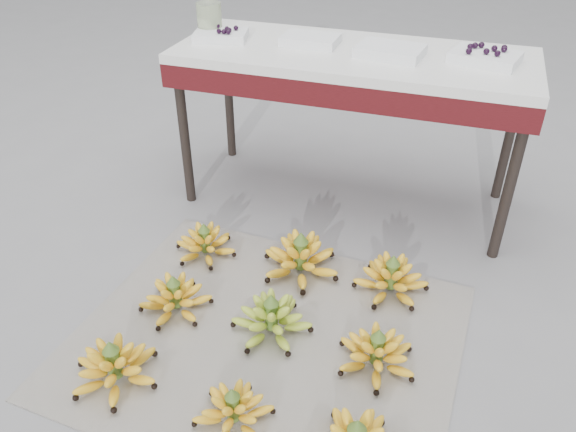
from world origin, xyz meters
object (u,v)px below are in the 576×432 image
(bunch_mid_center, at_px, (272,319))
(bunch_back_center, at_px, (301,258))
(bunch_mid_right, at_px, (377,353))
(tray_left, at_px, (310,40))
(bunch_back_right, at_px, (391,279))
(bunch_front_center, at_px, (233,411))
(glass_jar, at_px, (209,19))
(tray_right, at_px, (390,51))
(newspaper_mat, at_px, (266,339))
(tray_far_left, at_px, (221,35))
(bunch_mid_left, at_px, (175,298))
(vendor_table, at_px, (352,70))
(tray_far_right, at_px, (485,57))
(bunch_back_left, at_px, (205,244))
(bunch_front_left, at_px, (115,367))

(bunch_mid_center, relative_size, bunch_back_center, 0.86)
(bunch_mid_right, distance_m, tray_left, 1.31)
(bunch_mid_right, distance_m, bunch_back_center, 0.52)
(bunch_mid_right, xyz_separation_m, bunch_back_right, (-0.02, 0.37, 0.00))
(bunch_front_center, bearing_deg, bunch_mid_right, 25.76)
(tray_left, xyz_separation_m, glass_jar, (-0.46, -0.01, 0.05))
(bunch_back_center, bearing_deg, tray_right, 87.35)
(bunch_front_center, bearing_deg, bunch_back_center, 73.22)
(newspaper_mat, relative_size, tray_far_left, 4.99)
(bunch_front_center, height_order, bunch_mid_left, bunch_mid_left)
(tray_far_left, bearing_deg, newspaper_mat, -60.31)
(bunch_mid_left, xyz_separation_m, bunch_back_center, (0.36, 0.34, 0.01))
(bunch_back_center, distance_m, tray_right, 0.89)
(bunch_back_center, relative_size, vendor_table, 0.25)
(bunch_back_right, relative_size, tray_far_right, 1.01)
(bunch_back_right, distance_m, vendor_table, 0.88)
(newspaper_mat, height_order, bunch_mid_right, bunch_mid_right)
(bunch_mid_left, xyz_separation_m, tray_left, (0.19, 0.97, 0.66))
(bunch_back_center, bearing_deg, bunch_mid_right, -30.80)
(tray_far_left, distance_m, glass_jar, 0.10)
(bunch_back_right, xyz_separation_m, tray_far_right, (0.19, 0.62, 0.66))
(bunch_back_left, bearing_deg, bunch_mid_center, -37.57)
(bunch_mid_left, relative_size, tray_right, 1.15)
(bunch_mid_left, distance_m, tray_far_left, 1.14)
(bunch_front_left, height_order, bunch_front_center, bunch_front_left)
(bunch_mid_left, relative_size, glass_jar, 2.34)
(bunch_back_right, xyz_separation_m, vendor_table, (-0.32, 0.60, 0.56))
(bunch_back_left, height_order, bunch_back_center, bunch_back_center)
(bunch_mid_right, bearing_deg, glass_jar, 112.42)
(tray_far_right, bearing_deg, bunch_mid_center, -119.13)
(bunch_front_center, relative_size, tray_left, 1.27)
(bunch_mid_left, relative_size, vendor_table, 0.22)
(tray_right, xyz_separation_m, tray_far_right, (0.36, 0.04, 0.00))
(bunch_front_left, xyz_separation_m, bunch_back_left, (-0.02, 0.67, -0.01))
(bunch_mid_center, bearing_deg, bunch_back_center, 101.57)
(vendor_table, height_order, tray_right, tray_right)
(newspaper_mat, relative_size, bunch_mid_left, 3.97)
(bunch_front_center, xyz_separation_m, vendor_table, (0.01, 1.31, 0.56))
(bunch_back_right, distance_m, tray_far_left, 1.25)
(bunch_back_right, distance_m, tray_left, 1.04)
(newspaper_mat, height_order, bunch_back_left, bunch_back_left)
(bunch_back_left, height_order, glass_jar, glass_jar)
(bunch_back_left, xyz_separation_m, bunch_back_right, (0.75, 0.01, 0.01))
(vendor_table, xyz_separation_m, glass_jar, (-0.65, 0.03, 0.15))
(bunch_back_center, xyz_separation_m, tray_far_right, (0.54, 0.62, 0.65))
(bunch_mid_right, relative_size, glass_jar, 2.48)
(bunch_front_center, bearing_deg, bunch_mid_center, 74.34)
(bunch_front_left, height_order, vendor_table, vendor_table)
(tray_right, distance_m, tray_far_right, 0.36)
(bunch_mid_center, height_order, bunch_back_right, same)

